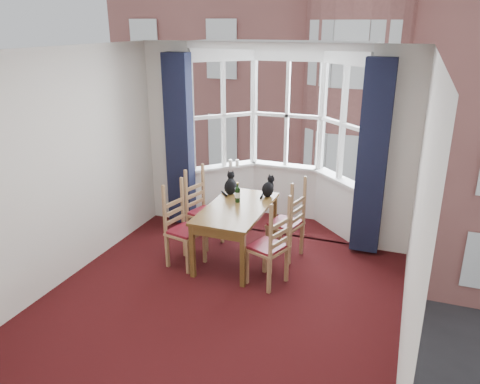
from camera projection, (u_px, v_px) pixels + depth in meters
The scene contains 22 objects.
floor at pixel (213, 310), 5.26m from camera, with size 4.50×4.50×0.00m, color black.
ceiling at pixel (207, 51), 4.30m from camera, with size 4.50×4.50×0.00m, color white.
wall_left at pixel (53, 173), 5.44m from camera, with size 4.50×4.50×0.00m, color silver.
wall_right at pixel (417, 220), 4.12m from camera, with size 4.50×4.50×0.00m, color silver.
wall_near at pixel (58, 314), 2.80m from camera, with size 4.00×4.00×0.00m, color silver.
wall_back_pier_left at pixel (172, 134), 7.31m from camera, with size 0.70×0.12×2.80m, color silver.
wall_back_pier_right at pixel (392, 154), 6.22m from camera, with size 0.70×0.12×2.80m, color silver.
bay_window at pixel (282, 136), 7.21m from camera, with size 2.76×0.94×2.80m.
curtain_left at pixel (180, 141), 7.09m from camera, with size 0.38×0.22×2.60m, color #161932.
curtain_right at pixel (372, 159), 6.16m from camera, with size 0.38×0.22×2.60m, color #161932.
dining_table at pixel (236, 213), 6.22m from camera, with size 0.77×1.44×0.75m.
chair_left_near at pixel (180, 230), 6.14m from camera, with size 0.48×0.50×0.92m.
chair_left_far at pixel (200, 212), 6.74m from camera, with size 0.50×0.52×0.92m.
chair_right_near at pixel (273, 250), 5.61m from camera, with size 0.52×0.53×0.92m.
chair_right_far at pixel (291, 226), 6.29m from camera, with size 0.49×0.50×0.92m.
cat_left at pixel (231, 185), 6.62m from camera, with size 0.23×0.28×0.33m.
cat_right at pixel (268, 188), 6.53m from camera, with size 0.22×0.26×0.31m.
wine_bottle at pixel (238, 194), 6.31m from camera, with size 0.07×0.07×0.28m.
candle_tall at pixel (230, 163), 7.50m from camera, with size 0.06×0.06×0.11m, color white.
candle_short at pixel (237, 163), 7.49m from camera, with size 0.06×0.06×0.11m, color white.
street at pixel (383, 149), 35.72m from camera, with size 80.00×80.00×0.00m, color #333335.
tenement_building at pixel (365, 65), 17.06m from camera, with size 18.40×7.80×15.20m.
Camera 1 is at (1.86, -4.10, 3.04)m, focal length 35.00 mm.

